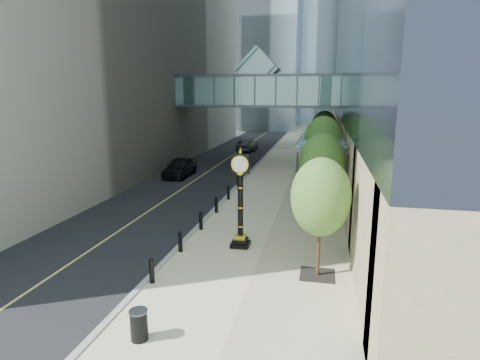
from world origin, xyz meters
name	(u,v)px	position (x,y,z in m)	size (l,w,h in m)	color
ground	(212,304)	(0.00, 0.00, 0.00)	(320.00, 320.00, 0.00)	gray
road	(243,149)	(-7.00, 40.00, 0.01)	(8.00, 180.00, 0.02)	black
sidewalk	(303,150)	(1.00, 40.00, 0.03)	(8.00, 180.00, 0.06)	#C2B795
curb	(272,149)	(-3.00, 40.00, 0.04)	(0.25, 180.00, 0.07)	gray
distant_tower_c	(297,9)	(-6.00, 120.00, 32.50)	(22.00, 22.00, 65.00)	#AAC1D6
skywalk	(258,89)	(-3.00, 28.00, 7.71)	(17.00, 4.20, 5.80)	slate
entrance_canopy	(321,142)	(3.48, 14.00, 4.19)	(3.00, 8.00, 4.38)	#383F44
bollard_row	(209,213)	(-2.70, 9.00, 0.51)	(0.20, 16.20, 0.90)	black
street_trees	(323,144)	(3.60, 17.05, 3.68)	(2.78, 28.52, 5.72)	black
street_clock	(240,206)	(-0.11, 5.45, 2.08)	(0.88, 0.88, 4.67)	black
trash_bin	(139,326)	(-1.54, -2.52, 0.51)	(0.52, 0.52, 0.90)	black
pedestrian	(316,210)	(3.34, 9.74, 0.82)	(0.55, 0.36, 1.51)	#A6A398
car_near	(180,167)	(-8.83, 20.84, 0.86)	(1.99, 4.95, 1.69)	black
car_far	(247,146)	(-5.82, 37.24, 0.76)	(1.56, 4.47, 1.47)	black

